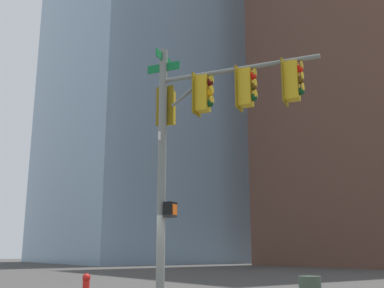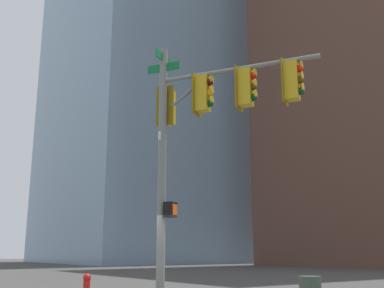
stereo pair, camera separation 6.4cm
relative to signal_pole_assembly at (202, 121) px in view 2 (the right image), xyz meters
name	(u,v)px [view 2 (the right image)]	position (x,y,z in m)	size (l,w,h in m)	color
signal_pole_assembly	(202,121)	(0.00, 0.00, 0.00)	(4.26, 2.70, 7.29)	slate
fire_hydrant	(87,286)	(-4.89, -0.99, -4.53)	(0.34, 0.26, 0.87)	red
building_brick_nearside	(363,40)	(-20.50, 40.11, 21.73)	(23.41, 16.48, 53.48)	brown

